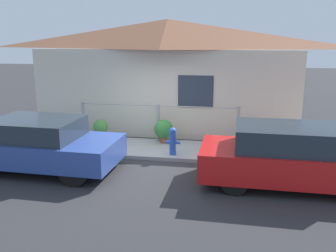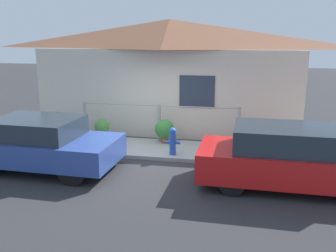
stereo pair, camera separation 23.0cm
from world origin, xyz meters
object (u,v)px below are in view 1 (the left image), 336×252
Objects in this scene: car_left at (42,144)px; car_right at (292,157)px; potted_plant_by_fence at (100,128)px; potted_plant_corner at (289,141)px; potted_plant_near_hydrant at (164,130)px; fire_hydrant at (173,141)px.

car_left is 5.93m from car_right.
potted_plant_by_fence is 5.62m from potted_plant_corner.
car_right is 6.49× the size of potted_plant_corner.
potted_plant_near_hydrant is at bearing -1.94° from potted_plant_by_fence.
fire_hydrant reaches higher than potted_plant_by_fence.
potted_plant_corner is (5.60, -0.47, 0.00)m from potted_plant_by_fence.
potted_plant_corner is at bearing -4.77° from potted_plant_by_fence.
fire_hydrant is at bearing -25.14° from potted_plant_by_fence.
car_left reaches higher than potted_plant_corner.
car_left is 3.62m from potted_plant_near_hydrant.
car_right is 6.65× the size of potted_plant_by_fence.
car_left reaches higher than potted_plant_near_hydrant.
car_left is 6.54m from potted_plant_corner.
car_left is at bearing -178.70° from car_right.
car_right is 5.83× the size of potted_plant_near_hydrant.
potted_plant_by_fence is (-2.01, 0.07, -0.06)m from potted_plant_near_hydrant.
car_left is at bearing -135.70° from potted_plant_near_hydrant.
potted_plant_by_fence is (-2.46, 1.15, -0.05)m from fire_hydrant.
car_right is 5.47× the size of fire_hydrant.
potted_plant_near_hydrant is 2.01m from potted_plant_by_fence.
car_right is 3.24m from fire_hydrant.
potted_plant_by_fence is at bearing 175.23° from potted_plant_corner.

